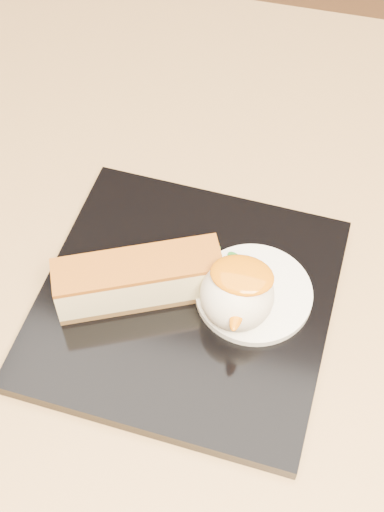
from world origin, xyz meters
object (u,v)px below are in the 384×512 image
(cheesecake, at_px, (138,279))
(ice_cream_scoop, at_px, (237,295))
(table, at_px, (234,398))
(dessert_plate, at_px, (186,302))

(cheesecake, distance_m, ice_cream_scoop, 0.08)
(table, height_order, ice_cream_scoop, ice_cream_scoop)
(dessert_plate, bearing_deg, ice_cream_scoop, -7.13)
(ice_cream_scoop, bearing_deg, table, 61.06)
(table, distance_m, ice_cream_scoop, 0.19)
(dessert_plate, height_order, cheesecake, cheesecake)
(dessert_plate, height_order, ice_cream_scoop, ice_cream_scoop)
(table, bearing_deg, dessert_plate, -173.85)
(cheesecake, relative_size, ice_cream_scoop, 2.33)
(table, height_order, cheesecake, cheesecake)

